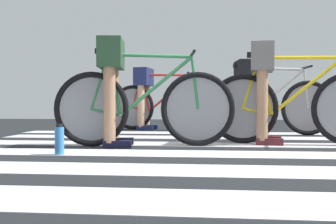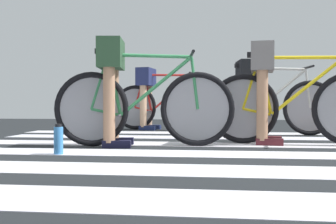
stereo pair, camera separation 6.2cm
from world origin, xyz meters
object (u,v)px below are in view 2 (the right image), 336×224
Objects in this scene: bicycle_1_of_4 at (144,106)px; cyclist_2_of_4 at (263,79)px; bicycle_4_of_4 at (165,106)px; water_bottle at (58,140)px; bicycle_2_of_4 at (295,106)px; cyclist_4_of_4 at (146,90)px; bicycle_3_of_4 at (271,106)px; cyclist_1_of_4 at (112,77)px; cyclist_3_of_4 at (247,87)px.

cyclist_2_of_4 is (1.16, 0.34, 0.27)m from bicycle_1_of_4.
cyclist_2_of_4 reaches higher than bicycle_4_of_4.
bicycle_2_of_4 is at bearing 25.93° from water_bottle.
cyclist_4_of_4 is (-0.31, 0.05, 0.25)m from bicycle_4_of_4.
bicycle_3_of_4 is at bearing 84.12° from cyclist_2_of_4.
cyclist_1_of_4 reaches higher than bicycle_3_of_4.
cyclist_1_of_4 is 0.59× the size of bicycle_4_of_4.
cyclist_3_of_4 is 1.54m from bicycle_4_of_4.
cyclist_3_of_4 is at bearing 51.59° from water_bottle.
bicycle_3_of_4 is 7.03× the size of water_bottle.
bicycle_1_of_4 is 1.00× the size of bicycle_3_of_4.
cyclist_2_of_4 reaches higher than cyclist_3_of_4.
bicycle_2_of_4 is 1.76× the size of cyclist_4_of_4.
cyclist_1_of_4 is 0.89m from water_bottle.
cyclist_2_of_4 is 0.59× the size of bicycle_4_of_4.
bicycle_1_of_4 is 2.03m from bicycle_3_of_4.
cyclist_2_of_4 is 1.09m from cyclist_3_of_4.
bicycle_2_of_4 is 2.83m from cyclist_4_of_4.
bicycle_3_of_4 is at bearing 39.25° from bicycle_1_of_4.
bicycle_1_of_4 is 1.70× the size of cyclist_2_of_4.
cyclist_2_of_4 is 2.09m from water_bottle.
cyclist_2_of_4 reaches higher than bicycle_3_of_4.
bicycle_1_of_4 is 1.78× the size of cyclist_3_of_4.
cyclist_1_of_4 is at bearing -140.35° from cyclist_3_of_4.
bicycle_1_of_4 and bicycle_4_of_4 have the same top height.
cyclist_2_of_4 is 2.40m from bicycle_4_of_4.
bicycle_1_of_4 is at bearing -161.43° from bicycle_2_of_4.
bicycle_4_of_4 is at bearing 80.99° from water_bottle.
cyclist_3_of_4 is 3.95× the size of water_bottle.
bicycle_3_of_4 is 2.93m from water_bottle.
bicycle_1_of_4 is 0.93m from water_bottle.
water_bottle is at bearing -136.74° from bicycle_1_of_4.
bicycle_4_of_4 is at bearing 134.77° from cyclist_3_of_4.
bicycle_3_of_4 is 0.40m from cyclist_3_of_4.
cyclist_2_of_4 is 0.59× the size of bicycle_3_of_4.
bicycle_1_of_4 is at bearing 50.06° from water_bottle.
water_bottle is (-0.49, -3.07, -0.27)m from bicycle_4_of_4.
bicycle_2_of_4 and bicycle_3_of_4 have the same top height.
cyclist_3_of_4 reaches higher than water_bottle.
cyclist_3_of_4 is at bearing 114.87° from bicycle_2_of_4.
bicycle_4_of_4 is at bearing 128.19° from cyclist_2_of_4.
bicycle_1_of_4 is at bearing -79.29° from bicycle_4_of_4.
bicycle_4_of_4 is (-1.25, 2.04, -0.27)m from cyclist_2_of_4.
bicycle_1_of_4 is 7.03× the size of water_bottle.
cyclist_2_of_4 is at bearing -49.96° from bicycle_4_of_4.
bicycle_3_of_4 is (0.25, 1.12, -0.27)m from cyclist_2_of_4.
cyclist_2_of_4 reaches higher than bicycle_1_of_4.
cyclist_3_of_4 is (-0.31, -0.03, 0.24)m from bicycle_3_of_4.
bicycle_1_of_4 is 1.00× the size of bicycle_2_of_4.
cyclist_2_of_4 is (1.47, 0.38, -0.00)m from cyclist_1_of_4.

